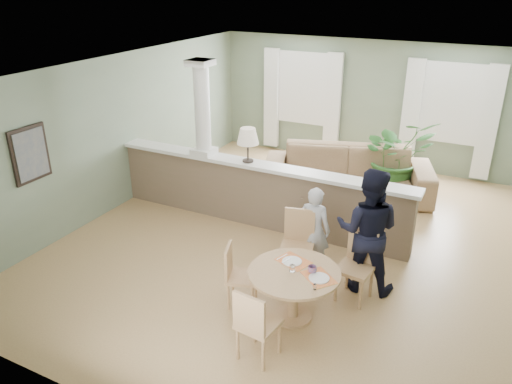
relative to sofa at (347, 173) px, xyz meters
The scene contains 12 objects.
ground 2.09m from the sofa, 93.13° to the right, with size 8.00×8.00×0.00m, color tan.
room_shell 1.96m from the sofa, 95.69° to the right, with size 7.02×8.02×2.71m.
pony_wall 2.16m from the sofa, 120.82° to the right, with size 5.32×0.38×2.70m.
sofa is the anchor object (origin of this frame).
houseplant 1.02m from the sofa, 38.53° to the left, with size 1.35×1.17×1.50m, color #2F6829.
dining_table 3.95m from the sofa, 81.88° to the right, with size 1.12×1.12×0.77m.
chair_far_boy 3.01m from the sofa, 85.77° to the right, with size 0.54×0.54×0.99m.
chair_far_man 3.30m from the sofa, 70.33° to the right, with size 0.48×0.48×0.94m.
chair_near 4.81m from the sofa, 84.48° to the right, with size 0.46×0.46×0.92m.
chair_side 3.98m from the sofa, 93.08° to the right, with size 0.48×0.48×0.84m.
child_person 2.79m from the sofa, 82.47° to the right, with size 0.47×0.31×1.29m, color #ADADB3.
man_person 3.10m from the sofa, 68.29° to the right, with size 0.84×0.66×1.74m, color black.
Camera 1 is at (2.54, -6.63, 3.97)m, focal length 35.00 mm.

